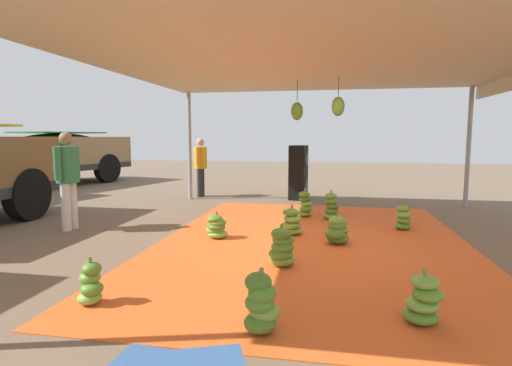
# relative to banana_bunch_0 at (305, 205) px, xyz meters

# --- Properties ---
(ground_plane) EXTENTS (40.00, 40.00, 0.00)m
(ground_plane) POSITION_rel_banana_bunch_0_xyz_m (-1.97, 2.76, -0.25)
(ground_plane) COLOR brown
(tarp_orange) EXTENTS (6.58, 4.60, 0.01)m
(tarp_orange) POSITION_rel_banana_bunch_0_xyz_m (-1.97, -0.24, -0.24)
(tarp_orange) COLOR #E05B23
(tarp_orange) RESTS_ON ground
(tent_canopy) EXTENTS (8.00, 7.00, 2.78)m
(tent_canopy) POSITION_rel_banana_bunch_0_xyz_m (-1.95, -0.32, 2.45)
(tent_canopy) COLOR #9EA0A5
(tent_canopy) RESTS_ON ground
(banana_bunch_0) EXTENTS (0.41, 0.40, 0.57)m
(banana_bunch_0) POSITION_rel_banana_bunch_0_xyz_m (0.00, 0.00, 0.00)
(banana_bunch_0) COLOR #60932D
(banana_bunch_0) RESTS_ON tarp_orange
(banana_bunch_1) EXTENTS (0.31, 0.33, 0.46)m
(banana_bunch_1) POSITION_rel_banana_bunch_0_xyz_m (-4.64, 1.74, -0.05)
(banana_bunch_1) COLOR #75A83D
(banana_bunch_1) RESTS_ON tarp_orange
(banana_bunch_2) EXTENTS (0.42, 0.43, 0.48)m
(banana_bunch_2) POSITION_rel_banana_bunch_0_xyz_m (-1.55, 0.12, -0.04)
(banana_bunch_2) COLOR #75A83D
(banana_bunch_2) RESTS_ON tarp_orange
(banana_bunch_3) EXTENTS (0.40, 0.42, 0.47)m
(banana_bunch_3) POSITION_rel_banana_bunch_0_xyz_m (-4.47, -1.28, -0.05)
(banana_bunch_3) COLOR #518428
(banana_bunch_3) RESTS_ON tarp_orange
(banana_bunch_4) EXTENTS (0.46, 0.44, 0.52)m
(banana_bunch_4) POSITION_rel_banana_bunch_0_xyz_m (-3.17, 0.09, -0.01)
(banana_bunch_4) COLOR #60932D
(banana_bunch_4) RESTS_ON tarp_orange
(banana_bunch_5) EXTENTS (0.46, 0.46, 0.45)m
(banana_bunch_5) POSITION_rel_banana_bunch_0_xyz_m (-2.01, -0.60, -0.04)
(banana_bunch_5) COLOR #477523
(banana_bunch_5) RESTS_ON tarp_orange
(banana_bunch_6) EXTENTS (0.37, 0.39, 0.57)m
(banana_bunch_6) POSITION_rel_banana_bunch_0_xyz_m (-0.20, -0.52, 0.00)
(banana_bunch_6) COLOR #6B9E38
(banana_bunch_6) RESTS_ON tarp_orange
(banana_bunch_7) EXTENTS (0.37, 0.37, 0.48)m
(banana_bunch_7) POSITION_rel_banana_bunch_0_xyz_m (-0.85, -1.73, -0.04)
(banana_bunch_7) COLOR #518428
(banana_bunch_7) RESTS_ON tarp_orange
(banana_bunch_8) EXTENTS (0.38, 0.39, 0.42)m
(banana_bunch_8) POSITION_rel_banana_bunch_0_xyz_m (-1.99, 1.27, -0.06)
(banana_bunch_8) COLOR #75A83D
(banana_bunch_8) RESTS_ON tarp_orange
(banana_bunch_9) EXTENTS (0.36, 0.37, 0.53)m
(banana_bunch_9) POSITION_rel_banana_bunch_0_xyz_m (-4.89, 0.05, -0.01)
(banana_bunch_9) COLOR #477523
(banana_bunch_9) RESTS_ON tarp_orange
(cargo_truck_far) EXTENTS (7.12, 4.07, 2.40)m
(cargo_truck_far) POSITION_rel_banana_bunch_0_xyz_m (2.70, 8.96, 0.95)
(cargo_truck_far) COLOR #2D2D2D
(cargo_truck_far) RESTS_ON ground
(worker_0) EXTENTS (0.57, 0.35, 1.56)m
(worker_0) POSITION_rel_banana_bunch_0_xyz_m (2.27, 2.93, 0.66)
(worker_0) COLOR #26262D
(worker_0) RESTS_ON ground
(worker_1) EXTENTS (0.61, 0.38, 1.68)m
(worker_1) POSITION_rel_banana_bunch_0_xyz_m (-1.85, 3.93, 0.73)
(worker_1) COLOR silver
(worker_1) RESTS_ON ground
(speaker_stack) EXTENTS (0.57, 0.48, 1.38)m
(speaker_stack) POSITION_rel_banana_bunch_0_xyz_m (2.26, 0.32, 0.44)
(speaker_stack) COLOR black
(speaker_stack) RESTS_ON ground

